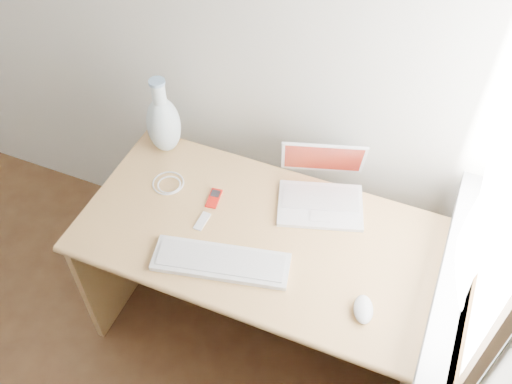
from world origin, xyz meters
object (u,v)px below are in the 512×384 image
at_px(desk, 270,250).
at_px(laptop, 325,190).
at_px(vase, 163,123).
at_px(external_keyboard, 221,262).

bearing_deg(desk, laptop, 47.58).
height_order(laptop, vase, vase).
relative_size(external_keyboard, vase, 1.43).
distance_m(laptop, external_keyboard, 0.48).
bearing_deg(external_keyboard, desk, 58.82).
relative_size(laptop, vase, 1.06).
xyz_separation_m(laptop, vase, (-0.68, 0.02, 0.09)).
bearing_deg(external_keyboard, vase, 123.14).
bearing_deg(vase, external_keyboard, -44.41).
distance_m(desk, vase, 0.66).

